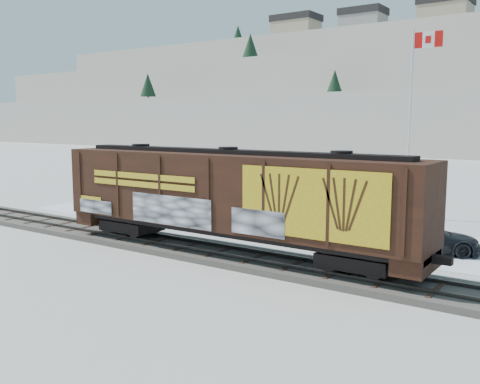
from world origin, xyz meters
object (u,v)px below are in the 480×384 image
Objects in this scene: car_silver at (221,209)px; car_white at (323,223)px; flagpole at (410,150)px; hopper_railcar at (228,194)px; car_dark at (425,237)px.

car_silver is 7.35m from car_white.
flagpole is 9.29m from car_white.
hopper_railcar reaches higher than car_dark.
hopper_railcar is 3.62× the size of car_dark.
car_silver is (-5.95, 7.34, -2.24)m from hopper_railcar.
car_dark is at bearing -86.44° from car_white.
hopper_railcar is 9.94m from car_dark.
flagpole reaches higher than car_dark.
car_dark is at bearing 41.10° from hopper_railcar.
hopper_railcar is 4.09× the size of car_silver.
hopper_railcar is at bearing -103.28° from flagpole.
hopper_railcar is at bearing -152.27° from car_silver.
hopper_railcar reaches higher than car_white.
flagpole is at bearing 76.72° from hopper_railcar.
flagpole is 2.67× the size of car_silver.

